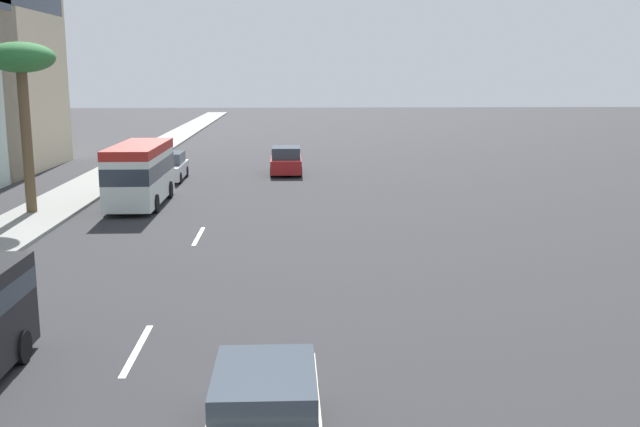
% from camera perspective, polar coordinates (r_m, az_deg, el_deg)
% --- Properties ---
extents(ground_plane, '(198.00, 198.00, 0.00)m').
position_cam_1_polar(ground_plane, '(35.97, -8.02, 0.87)').
color(ground_plane, '#2D2D30').
extents(sidewalk_right, '(162.00, 3.04, 0.15)m').
position_cam_1_polar(sidewalk_right, '(37.41, -19.46, 0.85)').
color(sidewalk_right, gray).
rests_on(sidewalk_right, ground_plane).
extents(lane_stripe_mid, '(3.20, 0.16, 0.01)m').
position_cam_1_polar(lane_stripe_mid, '(17.42, -14.05, -10.24)').
color(lane_stripe_mid, silver).
rests_on(lane_stripe_mid, ground_plane).
extents(lane_stripe_far, '(3.20, 0.16, 0.01)m').
position_cam_1_polar(lane_stripe_far, '(28.61, -9.43, -1.75)').
color(lane_stripe_far, silver).
rests_on(lane_stripe_far, ground_plane).
extents(minibus_lead, '(6.92, 2.27, 2.90)m').
position_cam_1_polar(minibus_lead, '(35.65, -13.82, 3.17)').
color(minibus_lead, silver).
rests_on(minibus_lead, ground_plane).
extents(car_second, '(4.27, 1.94, 1.70)m').
position_cam_1_polar(car_second, '(45.66, -2.66, 4.09)').
color(car_second, '#A51E1E').
rests_on(car_second, ground_plane).
extents(car_third, '(4.51, 1.93, 1.61)m').
position_cam_1_polar(car_third, '(43.89, -11.74, 3.56)').
color(car_third, silver).
rests_on(car_third, ground_plane).
extents(car_fifth, '(4.09, 1.85, 1.55)m').
position_cam_1_polar(car_fifth, '(12.38, -4.26, -15.28)').
color(car_fifth, beige).
rests_on(car_fifth, ground_plane).
extents(palm_tree, '(2.89, 2.89, 7.34)m').
position_cam_1_polar(palm_tree, '(34.30, -22.24, 10.57)').
color(palm_tree, brown).
rests_on(palm_tree, sidewalk_right).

